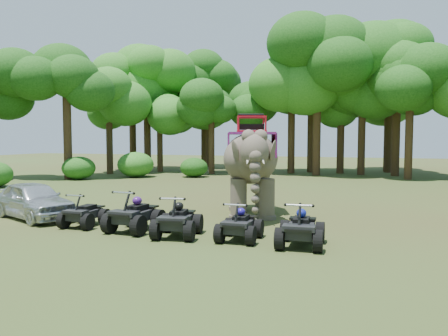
{
  "coord_description": "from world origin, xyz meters",
  "views": [
    {
      "loc": [
        5.0,
        -13.53,
        2.99
      ],
      "look_at": [
        0.0,
        1.2,
        1.9
      ],
      "focal_mm": 35.0,
      "sensor_mm": 36.0,
      "label": 1
    }
  ],
  "objects_px": {
    "elephant": "(251,164)",
    "atv_1": "(134,210)",
    "atv_2": "(178,216)",
    "atv_0": "(85,210)",
    "atv_3": "(240,221)",
    "atv_4": "(301,224)",
    "parked_car": "(33,200)"
  },
  "relations": [
    {
      "from": "atv_2",
      "to": "atv_3",
      "type": "relative_size",
      "value": 1.1
    },
    {
      "from": "elephant",
      "to": "atv_2",
      "type": "distance_m",
      "value": 4.7
    },
    {
      "from": "elephant",
      "to": "atv_4",
      "type": "bearing_deg",
      "value": -77.52
    },
    {
      "from": "elephant",
      "to": "atv_3",
      "type": "relative_size",
      "value": 3.01
    },
    {
      "from": "atv_2",
      "to": "atv_3",
      "type": "distance_m",
      "value": 1.92
    },
    {
      "from": "parked_car",
      "to": "atv_2",
      "type": "relative_size",
      "value": 2.36
    },
    {
      "from": "parked_car",
      "to": "atv_1",
      "type": "height_order",
      "value": "parked_car"
    },
    {
      "from": "atv_1",
      "to": "atv_2",
      "type": "bearing_deg",
      "value": -5.95
    },
    {
      "from": "elephant",
      "to": "atv_3",
      "type": "distance_m",
      "value": 4.53
    },
    {
      "from": "elephant",
      "to": "atv_0",
      "type": "distance_m",
      "value": 6.34
    },
    {
      "from": "atv_0",
      "to": "atv_3",
      "type": "bearing_deg",
      "value": -3.73
    },
    {
      "from": "atv_1",
      "to": "atv_2",
      "type": "height_order",
      "value": "atv_1"
    },
    {
      "from": "atv_2",
      "to": "atv_4",
      "type": "relative_size",
      "value": 1.01
    },
    {
      "from": "elephant",
      "to": "atv_2",
      "type": "height_order",
      "value": "elephant"
    },
    {
      "from": "atv_1",
      "to": "atv_0",
      "type": "bearing_deg",
      "value": -179.08
    },
    {
      "from": "atv_2",
      "to": "atv_4",
      "type": "xyz_separation_m",
      "value": [
        3.71,
        0.0,
        -0.0
      ]
    },
    {
      "from": "atv_0",
      "to": "atv_3",
      "type": "height_order",
      "value": "atv_3"
    },
    {
      "from": "atv_0",
      "to": "atv_2",
      "type": "height_order",
      "value": "atv_2"
    },
    {
      "from": "atv_2",
      "to": "atv_0",
      "type": "bearing_deg",
      "value": 164.93
    },
    {
      "from": "elephant",
      "to": "atv_4",
      "type": "height_order",
      "value": "elephant"
    },
    {
      "from": "atv_1",
      "to": "atv_2",
      "type": "xyz_separation_m",
      "value": [
        1.64,
        -0.27,
        -0.04
      ]
    },
    {
      "from": "elephant",
      "to": "atv_1",
      "type": "xyz_separation_m",
      "value": [
        -2.75,
        -4.1,
        -1.28
      ]
    },
    {
      "from": "atv_0",
      "to": "atv_4",
      "type": "height_order",
      "value": "atv_4"
    },
    {
      "from": "parked_car",
      "to": "atv_2",
      "type": "height_order",
      "value": "parked_car"
    },
    {
      "from": "atv_1",
      "to": "atv_3",
      "type": "relative_size",
      "value": 1.17
    },
    {
      "from": "atv_0",
      "to": "atv_4",
      "type": "relative_size",
      "value": 0.91
    },
    {
      "from": "atv_1",
      "to": "atv_4",
      "type": "height_order",
      "value": "atv_1"
    },
    {
      "from": "elephant",
      "to": "atv_0",
      "type": "bearing_deg",
      "value": -157.75
    },
    {
      "from": "elephant",
      "to": "atv_3",
      "type": "height_order",
      "value": "elephant"
    },
    {
      "from": "atv_0",
      "to": "atv_2",
      "type": "xyz_separation_m",
      "value": [
        3.6,
        -0.36,
        0.06
      ]
    },
    {
      "from": "parked_car",
      "to": "atv_4",
      "type": "xyz_separation_m",
      "value": [
        10.0,
        -0.97,
        -0.06
      ]
    },
    {
      "from": "atv_4",
      "to": "atv_1",
      "type": "bearing_deg",
      "value": 173.67
    }
  ]
}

